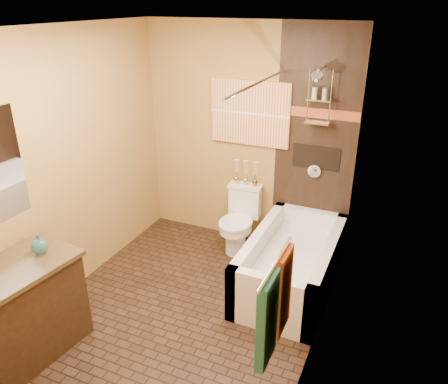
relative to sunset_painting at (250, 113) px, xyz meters
The scene contains 22 objects.
floor 2.14m from the sunset_painting, 91.80° to the right, with size 3.00×3.00×0.00m, color black.
wall_left 1.95m from the sunset_painting, 130.20° to the right, with size 0.02×3.00×2.50m, color #AE7E43.
wall_right 1.90m from the sunset_painting, 51.97° to the right, with size 0.02×3.00×2.50m, color #AE7E43.
wall_back 0.30m from the sunset_painting, 151.71° to the left, with size 2.40×0.02×2.50m, color #AE7E43.
wall_front 2.99m from the sunset_painting, 90.89° to the right, with size 2.40×0.02×2.50m, color #AE7E43.
ceiling 1.76m from the sunset_painting, 91.80° to the right, with size 3.00×3.00×0.00m, color silver.
alcove_tile_back 0.79m from the sunset_painting, ahead, with size 0.85×0.01×2.50m, color black.
alcove_tile_right 1.39m from the sunset_painting, 32.42° to the right, with size 0.01×1.50×2.50m, color black.
mosaic_band_back 0.73m from the sunset_painting, ahead, with size 0.85×0.01×0.10m, color maroon.
mosaic_band_right 1.35m from the sunset_painting, 32.65° to the right, with size 0.01×1.50×0.10m, color maroon.
alcove_niche 0.85m from the sunset_painting, ahead, with size 0.50×0.01×0.25m, color black.
shower_fixtures 0.77m from the sunset_painting, ahead, with size 0.24×0.33×1.16m.
curtain_rod 0.93m from the sunset_painting, 64.00° to the right, with size 0.03×0.03×1.55m, color silver.
towel_bar 2.76m from the sunset_painting, 66.39° to the right, with size 0.02×0.02×0.55m, color silver.
towel_teal 2.90m from the sunset_painting, 67.25° to the right, with size 0.05×0.22×0.52m, color #1B5B58.
towel_rust 2.67m from the sunset_painting, 65.06° to the right, with size 0.05×0.22×0.52m, color #9B3A1C.
sunset_painting is the anchor object (origin of this frame).
bathtub 1.69m from the sunset_painting, 43.89° to the right, with size 0.80×1.50×0.55m.
toilet 1.20m from the sunset_painting, 90.00° to the right, with size 0.39×0.57×0.74m.
vanity 2.89m from the sunset_painting, 111.42° to the right, with size 0.67×0.99×0.82m.
teal_bottle 2.50m from the sunset_painting, 112.45° to the right, with size 0.13×0.13×0.21m, color #246C66, non-canonical shape.
bud_vases 0.66m from the sunset_painting, 90.00° to the right, with size 0.29×0.06×0.28m.
Camera 1 is at (1.68, -2.89, 2.69)m, focal length 35.00 mm.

